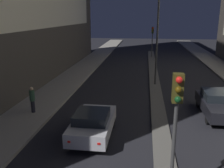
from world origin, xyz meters
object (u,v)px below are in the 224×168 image
object	(u,v)px
car_left_lane	(93,123)
pedestrian_on_left_sidewalk	(32,99)
street_lamp	(158,16)
traffic_light_mid	(152,35)
car_right_lane	(216,104)
traffic_light_near	(176,111)

from	to	relation	value
car_left_lane	pedestrian_on_left_sidewalk	size ratio (longest dim) A/B	2.42
car_left_lane	street_lamp	bearing A→B (deg)	71.28
street_lamp	traffic_light_mid	bearing A→B (deg)	90.00
car_right_lane	pedestrian_on_left_sidewalk	bearing A→B (deg)	-172.79
street_lamp	pedestrian_on_left_sidewalk	size ratio (longest dim) A/B	5.48
street_lamp	car_right_lane	world-z (taller)	street_lamp
traffic_light_near	car_left_lane	distance (m)	6.19
street_lamp	pedestrian_on_left_sidewalk	world-z (taller)	street_lamp
car_right_lane	pedestrian_on_left_sidewalk	world-z (taller)	pedestrian_on_left_sidewalk
traffic_light_mid	street_lamp	bearing A→B (deg)	-90.00
traffic_light_mid	pedestrian_on_left_sidewalk	world-z (taller)	traffic_light_mid
traffic_light_near	car_left_lane	bearing A→B (deg)	129.36
car_left_lane	car_right_lane	xyz separation A→B (m)	(7.14, 3.91, 0.01)
traffic_light_near	car_right_lane	xyz separation A→B (m)	(3.57, 8.26, -2.58)
car_right_lane	pedestrian_on_left_sidewalk	distance (m)	11.63
traffic_light_near	traffic_light_mid	bearing A→B (deg)	90.00
traffic_light_near	car_right_lane	distance (m)	9.36
street_lamp	traffic_light_near	bearing A→B (deg)	-90.00
traffic_light_near	car_right_lane	world-z (taller)	traffic_light_near
traffic_light_near	street_lamp	distance (m)	15.12
car_right_lane	car_left_lane	bearing A→B (deg)	-151.27
traffic_light_mid	pedestrian_on_left_sidewalk	distance (m)	24.66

